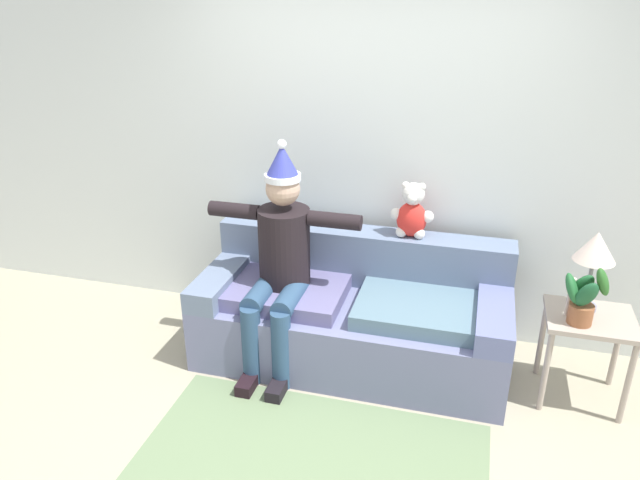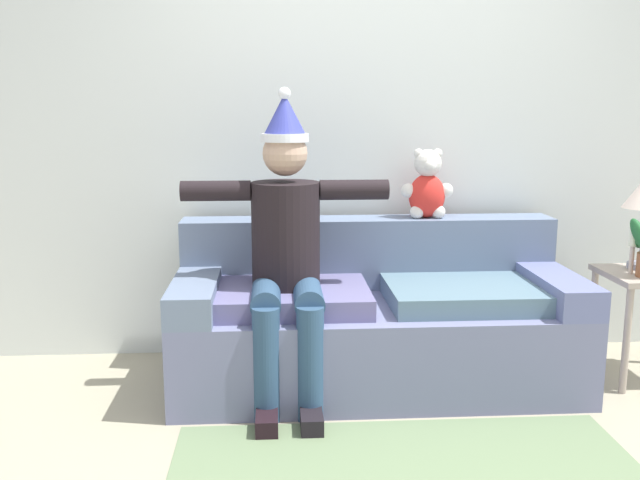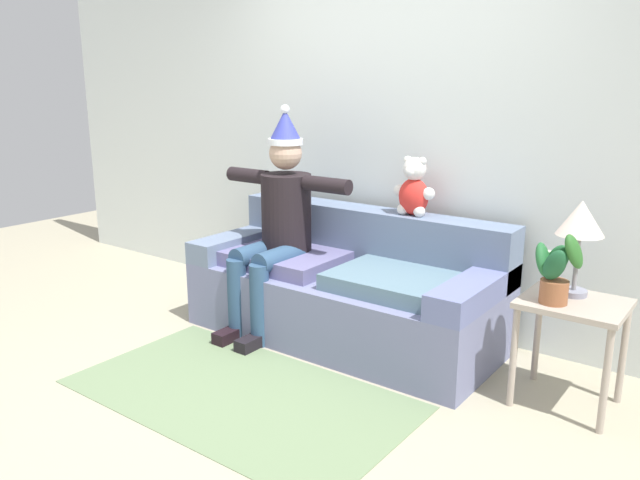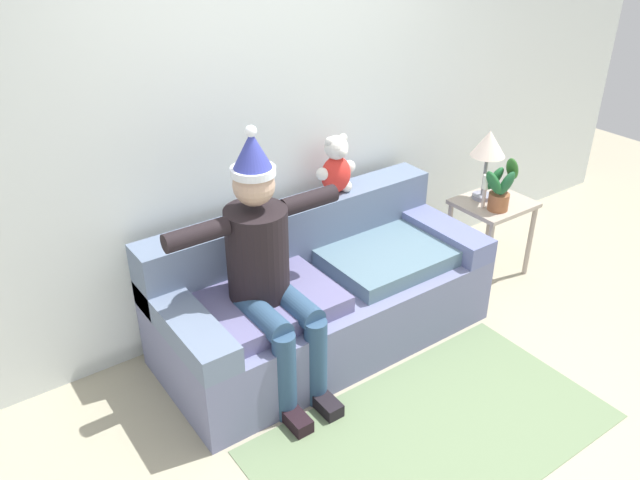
# 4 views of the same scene
# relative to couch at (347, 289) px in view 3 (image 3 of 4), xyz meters

# --- Properties ---
(ground_plane) EXTENTS (10.00, 10.00, 0.00)m
(ground_plane) POSITION_rel_couch_xyz_m (0.00, -1.02, -0.33)
(ground_plane) COLOR tan
(back_wall) EXTENTS (7.00, 0.10, 2.70)m
(back_wall) POSITION_rel_couch_xyz_m (0.00, 0.53, 1.02)
(back_wall) COLOR silver
(back_wall) RESTS_ON ground_plane
(couch) EXTENTS (2.04, 0.89, 0.82)m
(couch) POSITION_rel_couch_xyz_m (0.00, 0.00, 0.00)
(couch) COLOR slate
(couch) RESTS_ON ground_plane
(person_seated) EXTENTS (1.02, 0.77, 1.52)m
(person_seated) POSITION_rel_couch_xyz_m (-0.46, -0.16, 0.44)
(person_seated) COLOR black
(person_seated) RESTS_ON ground_plane
(teddy_bear) EXTENTS (0.29, 0.17, 0.38)m
(teddy_bear) POSITION_rel_couch_xyz_m (0.32, 0.27, 0.67)
(teddy_bear) COLOR red
(teddy_bear) RESTS_ON couch
(side_table) EXTENTS (0.51, 0.44, 0.58)m
(side_table) POSITION_rel_couch_xyz_m (1.46, -0.08, 0.15)
(side_table) COLOR #AB9C8E
(side_table) RESTS_ON ground_plane
(table_lamp) EXTENTS (0.24, 0.24, 0.50)m
(table_lamp) POSITION_rel_couch_xyz_m (1.42, 0.01, 0.64)
(table_lamp) COLOR gray
(table_lamp) RESTS_ON side_table
(potted_plant) EXTENTS (0.28, 0.21, 0.39)m
(potted_plant) POSITION_rel_couch_xyz_m (1.38, -0.18, 0.42)
(potted_plant) COLOR #955735
(potted_plant) RESTS_ON side_table
(candle_tall) EXTENTS (0.04, 0.04, 0.25)m
(candle_tall) POSITION_rel_couch_xyz_m (1.31, -0.10, 0.41)
(candle_tall) COLOR beige
(candle_tall) RESTS_ON side_table
(area_rug) EXTENTS (1.89, 1.04, 0.01)m
(area_rug) POSITION_rel_couch_xyz_m (0.00, -1.04, -0.32)
(area_rug) COLOR #6C835C
(area_rug) RESTS_ON ground_plane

